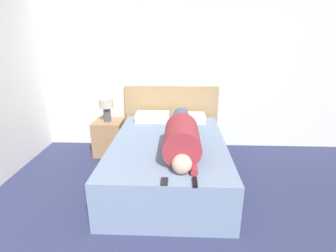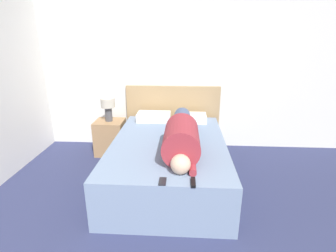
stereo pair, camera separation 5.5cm
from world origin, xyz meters
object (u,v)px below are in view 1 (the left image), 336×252
bed (169,161)px  tv_remote (195,182)px  cell_phone (164,181)px  nightstand (109,137)px  pillow_second (189,118)px  pillow_near_headboard (153,117)px  table_lamp (107,106)px  person_lying (182,135)px

bed → tv_remote: (0.27, -0.96, 0.28)m
bed → cell_phone: cell_phone is taller
tv_remote → nightstand: bearing=125.5°
pillow_second → cell_phone: 1.79m
nightstand → cell_phone: bearing=-60.8°
cell_phone → pillow_near_headboard: bearing=98.9°
bed → cell_phone: (0.00, -0.96, 0.27)m
table_lamp → pillow_near_headboard: size_ratio=0.70×
person_lying → tv_remote: 0.78m
pillow_near_headboard → cell_phone: 1.79m
nightstand → pillow_near_headboard: 0.76m
pillow_near_headboard → tv_remote: 1.86m
nightstand → bed: bearing=-38.4°
bed → nightstand: (-0.96, 0.76, 0.00)m
bed → tv_remote: bearing=-74.3°
bed → tv_remote: size_ratio=13.71×
pillow_near_headboard → pillow_second: (0.55, 0.00, -0.01)m
nightstand → person_lying: size_ratio=0.33×
pillow_near_headboard → tv_remote: pillow_near_headboard is taller
person_lying → pillow_near_headboard: size_ratio=3.25×
tv_remote → cell_phone: 0.27m
table_lamp → tv_remote: bearing=-54.5°
table_lamp → person_lying: (1.11, -0.96, -0.07)m
nightstand → table_lamp: size_ratio=1.52×
pillow_near_headboard → table_lamp: bearing=-175.4°
tv_remote → bed: bearing=105.7°
table_lamp → person_lying: bearing=-40.8°
bed → person_lying: (0.16, -0.20, 0.43)m
person_lying → pillow_near_headboard: bearing=113.1°
nightstand → person_lying: 1.53m
bed → person_lying: bearing=-52.3°
nightstand → tv_remote: 2.13m
table_lamp → tv_remote: table_lamp is taller
cell_phone → bed: bearing=90.1°
pillow_second → nightstand: bearing=-177.5°
bed → table_lamp: table_lamp is taller
person_lying → pillow_second: person_lying is taller
bed → pillow_second: 0.92m
pillow_near_headboard → cell_phone: size_ratio=3.84×
pillow_near_headboard → person_lying: bearing=-66.9°
cell_phone → pillow_second: bearing=81.1°
person_lying → tv_remote: person_lying is taller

